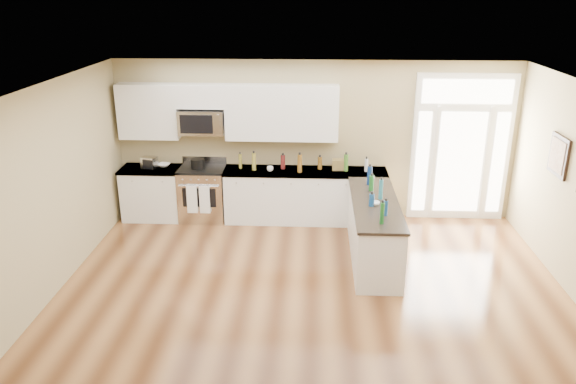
{
  "coord_description": "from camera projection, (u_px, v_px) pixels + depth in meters",
  "views": [
    {
      "loc": [
        0.01,
        -5.63,
        3.95
      ],
      "look_at": [
        -0.37,
        2.0,
        1.15
      ],
      "focal_mm": 35.0,
      "sensor_mm": 36.0,
      "label": 1
    }
  ],
  "objects": [
    {
      "name": "bowl_peninsula",
      "position": [
        375.0,
        203.0,
        8.23
      ],
      "size": [
        0.16,
        0.16,
        0.05
      ],
      "primitive_type": "imported",
      "rotation": [
        0.0,
        0.0,
        0.03
      ],
      "color": "white",
      "rests_on": "peninsula_cabinet"
    },
    {
      "name": "wall_art_near",
      "position": [
        559.0,
        156.0,
        7.95
      ],
      "size": [
        0.05,
        0.58,
        0.58
      ],
      "color": "black",
      "rests_on": "room_shell"
    },
    {
      "name": "upper_cabinet_short",
      "position": [
        201.0,
        96.0,
        9.57
      ],
      "size": [
        0.82,
        0.33,
        0.4
      ],
      "primitive_type": "cube",
      "color": "white",
      "rests_on": "room_shell"
    },
    {
      "name": "kitchen_range",
      "position": [
        203.0,
        193.0,
        10.02
      ],
      "size": [
        0.8,
        0.71,
        1.08
      ],
      "color": "silver",
      "rests_on": "ground"
    },
    {
      "name": "upper_cabinet_left",
      "position": [
        149.0,
        111.0,
        9.71
      ],
      "size": [
        1.04,
        0.33,
        0.95
      ],
      "primitive_type": "cube",
      "color": "white",
      "rests_on": "room_shell"
    },
    {
      "name": "entry_door",
      "position": [
        461.0,
        148.0,
        9.78
      ],
      "size": [
        1.7,
        0.1,
        2.6
      ],
      "color": "white",
      "rests_on": "ground"
    },
    {
      "name": "upper_cabinet_right",
      "position": [
        282.0,
        113.0,
        9.6
      ],
      "size": [
        1.94,
        0.33,
        0.95
      ],
      "primitive_type": "cube",
      "color": "white",
      "rests_on": "room_shell"
    },
    {
      "name": "stockpot",
      "position": [
        198.0,
        163.0,
        9.83
      ],
      "size": [
        0.28,
        0.28,
        0.18
      ],
      "primitive_type": "cylinder",
      "rotation": [
        0.0,
        0.0,
        0.19
      ],
      "color": "black",
      "rests_on": "kitchen_range"
    },
    {
      "name": "cardboard_box",
      "position": [
        339.0,
        165.0,
        9.79
      ],
      "size": [
        0.22,
        0.16,
        0.18
      ],
      "primitive_type": "cube",
      "rotation": [
        0.0,
        0.0,
        0.01
      ],
      "color": "brown",
      "rests_on": "back_cabinet_right"
    },
    {
      "name": "toaster_oven",
      "position": [
        149.0,
        163.0,
        9.85
      ],
      "size": [
        0.29,
        0.25,
        0.21
      ],
      "primitive_type": "cube",
      "rotation": [
        0.0,
        0.0,
        -0.26
      ],
      "color": "silver",
      "rests_on": "back_cabinet_left"
    },
    {
      "name": "microwave",
      "position": [
        202.0,
        122.0,
        9.68
      ],
      "size": [
        0.78,
        0.41,
        0.42
      ],
      "color": "silver",
      "rests_on": "room_shell"
    },
    {
      "name": "peninsula_cabinet",
      "position": [
        374.0,
        232.0,
        8.55
      ],
      "size": [
        0.69,
        2.32,
        0.94
      ],
      "color": "white",
      "rests_on": "ground"
    },
    {
      "name": "counter_bottles",
      "position": [
        331.0,
        174.0,
        9.16
      ],
      "size": [
        2.37,
        2.45,
        0.31
      ],
      "color": "#19591E",
      "rests_on": "back_cabinet_right"
    },
    {
      "name": "back_cabinet_left",
      "position": [
        154.0,
        195.0,
        10.08
      ],
      "size": [
        1.1,
        0.66,
        0.94
      ],
      "color": "white",
      "rests_on": "ground"
    },
    {
      "name": "bowl_left",
      "position": [
        164.0,
        165.0,
        9.99
      ],
      "size": [
        0.26,
        0.26,
        0.05
      ],
      "primitive_type": "imported",
      "rotation": [
        0.0,
        0.0,
        -0.31
      ],
      "color": "white",
      "rests_on": "back_cabinet_left"
    },
    {
      "name": "back_cabinet_right",
      "position": [
        305.0,
        197.0,
        9.95
      ],
      "size": [
        2.85,
        0.66,
        0.94
      ],
      "color": "white",
      "rests_on": "ground"
    },
    {
      "name": "room_shell",
      "position": [
        313.0,
        208.0,
        6.05
      ],
      "size": [
        8.0,
        8.0,
        8.0
      ],
      "color": "tan",
      "rests_on": "ground"
    },
    {
      "name": "ground",
      "position": [
        311.0,
        342.0,
        6.64
      ],
      "size": [
        8.0,
        8.0,
        0.0
      ],
      "primitive_type": "plane",
      "color": "#512E17"
    },
    {
      "name": "cup_counter",
      "position": [
        270.0,
        169.0,
        9.72
      ],
      "size": [
        0.11,
        0.11,
        0.09
      ],
      "primitive_type": "imported",
      "rotation": [
        0.0,
        0.0,
        -0.02
      ],
      "color": "white",
      "rests_on": "back_cabinet_right"
    }
  ]
}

